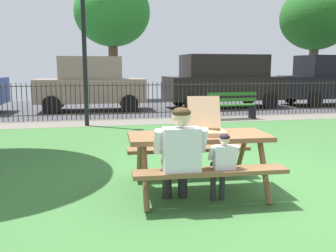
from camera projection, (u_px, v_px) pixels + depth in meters
ground at (207, 159)px, 6.64m from camera, size 28.00×10.89×0.02m
cobblestone_walkway at (159, 121)px, 11.22m from camera, size 28.00×1.40×0.01m
street_asphalt at (141, 107)px, 15.23m from camera, size 28.00×6.89×0.01m
picnic_table_foreground at (199, 147)px, 4.81m from camera, size 1.87×1.57×0.79m
pizza_box_open at (206, 127)px, 4.80m from camera, size 0.49×0.56×0.47m
pizza_slice_on_table at (180, 136)px, 4.59m from camera, size 0.29×0.23×0.02m
adult_at_table at (180, 152)px, 4.26m from camera, size 0.62×0.60×1.19m
child_at_table at (222, 162)px, 4.33m from camera, size 0.36×0.35×0.87m
iron_fence_streetside at (155, 100)px, 11.80m from camera, size 21.38×0.03×1.14m
park_bench_center at (230, 106)px, 11.47m from camera, size 1.61×0.51×0.85m
lamp_post_walkway at (84, 29)px, 9.87m from camera, size 0.28×0.28×4.31m
parked_car_center at (91, 83)px, 13.57m from camera, size 3.94×1.91×1.98m
parked_car_right at (224, 80)px, 14.60m from camera, size 4.67×2.11×2.08m
far_tree_midleft at (112, 13)px, 18.54m from camera, size 3.79×3.79×6.03m
far_tree_center at (316, 18)px, 20.86m from camera, size 3.99×3.99×6.14m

